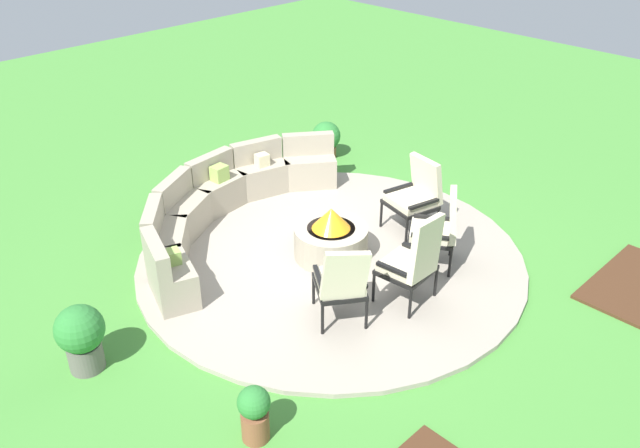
{
  "coord_description": "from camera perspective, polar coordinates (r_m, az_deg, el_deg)",
  "views": [
    {
      "loc": [
        -5.19,
        -5.01,
        4.74
      ],
      "look_at": [
        0.0,
        0.2,
        0.45
      ],
      "focal_mm": 36.98,
      "sensor_mm": 36.0,
      "label": 1
    }
  ],
  "objects": [
    {
      "name": "potted_plant_0",
      "position": [
        7.15,
        -19.98,
        -9.05
      ],
      "size": [
        0.5,
        0.5,
        0.76
      ],
      "color": "#605B56",
      "rests_on": "ground_plane"
    },
    {
      "name": "lounge_chair_back_left",
      "position": [
        8.27,
        10.27,
        -0.26
      ],
      "size": [
        0.76,
        0.8,
        1.07
      ],
      "rotation": [
        0.0,
        0.0,
        6.87
      ],
      "color": "black",
      "rests_on": "patio_circle"
    },
    {
      "name": "fire_pit",
      "position": [
        8.45,
        0.96,
        -1.2
      ],
      "size": [
        0.95,
        0.95,
        0.7
      ],
      "color": "#9E937F",
      "rests_on": "patio_circle"
    },
    {
      "name": "lounge_chair_front_left",
      "position": [
        7.18,
        1.87,
        -4.96
      ],
      "size": [
        0.77,
        0.8,
        1.04
      ],
      "rotation": [
        0.0,
        0.0,
        5.68
      ],
      "color": "black",
      "rests_on": "patio_circle"
    },
    {
      "name": "potted_plant_2",
      "position": [
        6.15,
        -5.69,
        -15.86
      ],
      "size": [
        0.3,
        0.3,
        0.59
      ],
      "color": "brown",
      "rests_on": "ground_plane"
    },
    {
      "name": "potted_plant_1",
      "position": [
        11.33,
        0.54,
        7.4
      ],
      "size": [
        0.49,
        0.49,
        0.63
      ],
      "color": "brown",
      "rests_on": "ground_plane"
    },
    {
      "name": "lounge_chair_back_right",
      "position": [
        9.01,
        8.32,
        2.6
      ],
      "size": [
        0.73,
        0.72,
        1.05
      ],
      "rotation": [
        0.0,
        0.0,
        7.62
      ],
      "color": "black",
      "rests_on": "patio_circle"
    },
    {
      "name": "curved_stone_bench",
      "position": [
        9.22,
        -8.47,
        1.66
      ],
      "size": [
        3.98,
        2.09,
        0.8
      ],
      "color": "#9E937F",
      "rests_on": "patio_circle"
    },
    {
      "name": "lounge_chair_front_right",
      "position": [
        7.53,
        8.15,
        -3.08
      ],
      "size": [
        0.65,
        0.6,
        1.17
      ],
      "rotation": [
        0.0,
        0.0,
        6.38
      ],
      "color": "black",
      "rests_on": "patio_circle"
    },
    {
      "name": "patio_circle",
      "position": [
        8.61,
        0.94,
        -2.89
      ],
      "size": [
        5.0,
        5.0,
        0.06
      ],
      "primitive_type": "cylinder",
      "color": "#9E9384",
      "rests_on": "ground_plane"
    },
    {
      "name": "ground_plane",
      "position": [
        8.63,
        0.94,
        -3.06
      ],
      "size": [
        24.0,
        24.0,
        0.0
      ],
      "primitive_type": "plane",
      "color": "#478C38"
    }
  ]
}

